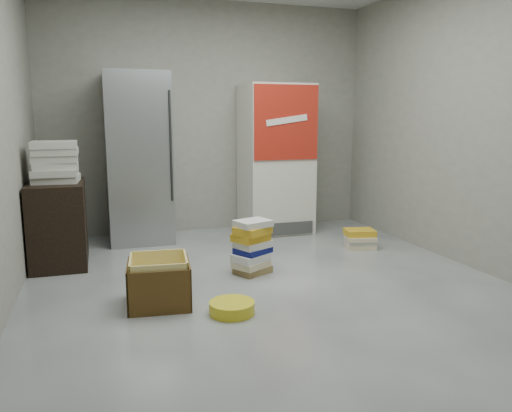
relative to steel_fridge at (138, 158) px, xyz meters
The scene contains 10 objects.
ground 2.50m from the steel_fridge, 67.10° to the right, with size 5.00×5.00×0.00m, color #AFAFAB.
room_shell 2.46m from the steel_fridge, 67.10° to the right, with size 4.04×5.04×2.82m.
steel_fridge is the anchor object (origin of this frame).
coke_cooler 1.65m from the steel_fridge, ahead, with size 0.80×0.73×1.80m.
wood_shelf 1.23m from the steel_fridge, 138.69° to the right, with size 0.50×0.80×0.80m, color black.
supply_box_stack 1.10m from the steel_fridge, 138.46° to the right, with size 0.43×0.44×0.39m.
phonebook_stack_main 1.93m from the steel_fridge, 61.60° to the right, with size 0.40×0.38×0.50m.
phonebook_stack_side 2.63m from the steel_fridge, 25.85° to the right, with size 0.37×0.33×0.21m.
cardboard_box 2.26m from the steel_fridge, 91.19° to the right, with size 0.51×0.51×0.37m.
bucket_lid 2.65m from the steel_fridge, 79.93° to the right, with size 0.33×0.33×0.09m, color yellow.
Camera 1 is at (-1.34, -3.65, 1.41)m, focal length 35.00 mm.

